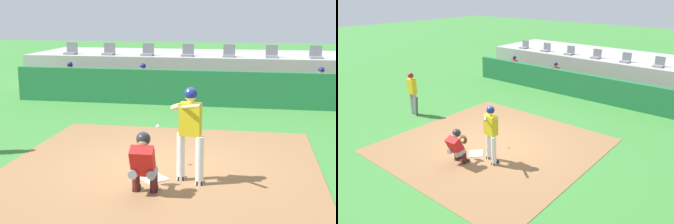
% 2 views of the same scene
% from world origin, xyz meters
% --- Properties ---
extents(ground_plane, '(80.00, 80.00, 0.00)m').
position_xyz_m(ground_plane, '(0.00, 0.00, 0.00)').
color(ground_plane, '#387A33').
extents(dirt_infield, '(6.40, 6.40, 0.01)m').
position_xyz_m(dirt_infield, '(0.00, 0.00, 0.01)').
color(dirt_infield, olive).
rests_on(dirt_infield, ground).
extents(home_plate, '(0.62, 0.62, 0.02)m').
position_xyz_m(home_plate, '(0.00, -0.80, 0.02)').
color(home_plate, white).
rests_on(home_plate, dirt_infield).
extents(batter_at_plate, '(0.66, 0.79, 1.80)m').
position_xyz_m(batter_at_plate, '(0.69, -0.84, 1.04)').
color(batter_at_plate, silver).
rests_on(batter_at_plate, ground).
extents(catcher_crouched, '(0.50, 1.85, 1.13)m').
position_xyz_m(catcher_crouched, '(-0.02, -1.54, 0.61)').
color(catcher_crouched, gray).
rests_on(catcher_crouched, ground).
extents(dugout_wall, '(13.00, 0.30, 1.20)m').
position_xyz_m(dugout_wall, '(0.00, 6.50, 0.60)').
color(dugout_wall, '#1E6638').
rests_on(dugout_wall, ground).
extents(dugout_bench, '(11.80, 0.44, 0.45)m').
position_xyz_m(dugout_bench, '(0.00, 7.50, 0.23)').
color(dugout_bench, olive).
rests_on(dugout_bench, ground).
extents(dugout_player_0, '(0.49, 0.70, 1.30)m').
position_xyz_m(dugout_player_0, '(-4.99, 7.34, 0.67)').
color(dugout_player_0, '#939399').
rests_on(dugout_player_0, ground).
extents(dugout_player_1, '(0.49, 0.70, 1.30)m').
position_xyz_m(dugout_player_1, '(-2.18, 7.34, 0.67)').
color(dugout_player_1, '#939399').
rests_on(dugout_player_1, ground).
extents(dugout_player_2, '(0.49, 0.70, 1.30)m').
position_xyz_m(dugout_player_2, '(4.04, 7.34, 0.67)').
color(dugout_player_2, '#939399').
rests_on(dugout_player_2, ground).
extents(stands_platform, '(15.00, 4.40, 1.40)m').
position_xyz_m(stands_platform, '(0.00, 10.90, 0.70)').
color(stands_platform, '#9E9E99').
rests_on(stands_platform, ground).
extents(stadium_seat_0, '(0.46, 0.46, 0.48)m').
position_xyz_m(stadium_seat_0, '(-5.69, 9.38, 1.53)').
color(stadium_seat_0, slate).
rests_on(stadium_seat_0, stands_platform).
extents(stadium_seat_1, '(0.46, 0.46, 0.48)m').
position_xyz_m(stadium_seat_1, '(-4.06, 9.38, 1.53)').
color(stadium_seat_1, slate).
rests_on(stadium_seat_1, stands_platform).
extents(stadium_seat_2, '(0.46, 0.46, 0.48)m').
position_xyz_m(stadium_seat_2, '(-2.44, 9.38, 1.53)').
color(stadium_seat_2, slate).
rests_on(stadium_seat_2, stands_platform).
extents(stadium_seat_3, '(0.46, 0.46, 0.48)m').
position_xyz_m(stadium_seat_3, '(-0.81, 9.38, 1.53)').
color(stadium_seat_3, slate).
rests_on(stadium_seat_3, stands_platform).
extents(stadium_seat_4, '(0.46, 0.46, 0.48)m').
position_xyz_m(stadium_seat_4, '(0.81, 9.38, 1.53)').
color(stadium_seat_4, slate).
rests_on(stadium_seat_4, stands_platform).
extents(stadium_seat_5, '(0.46, 0.46, 0.48)m').
position_xyz_m(stadium_seat_5, '(2.44, 9.38, 1.53)').
color(stadium_seat_5, slate).
rests_on(stadium_seat_5, stands_platform).
extents(stadium_seat_6, '(0.46, 0.46, 0.48)m').
position_xyz_m(stadium_seat_6, '(4.06, 9.38, 1.53)').
color(stadium_seat_6, slate).
rests_on(stadium_seat_6, stands_platform).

